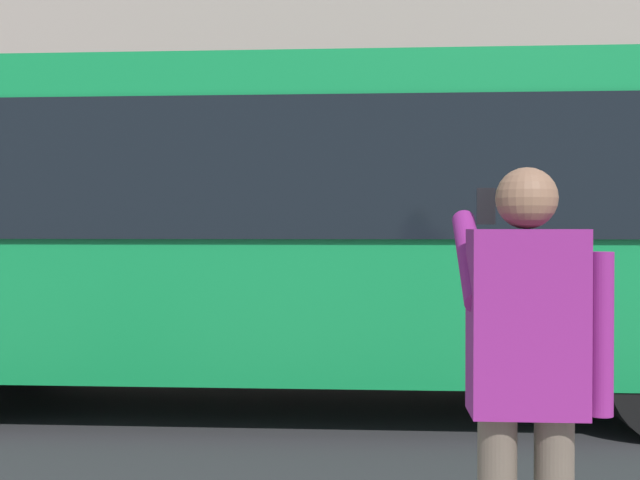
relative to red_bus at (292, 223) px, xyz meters
The scene contains 3 objects.
ground_plane 2.38m from the red_bus, behind, with size 60.00×60.00×0.00m, color #232326.
red_bus is the anchor object (origin of this frame).
pedestrian_photographer 4.67m from the red_bus, 106.19° to the left, with size 0.53×0.52×1.70m.
Camera 1 is at (0.92, 7.55, 1.63)m, focal length 45.04 mm.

